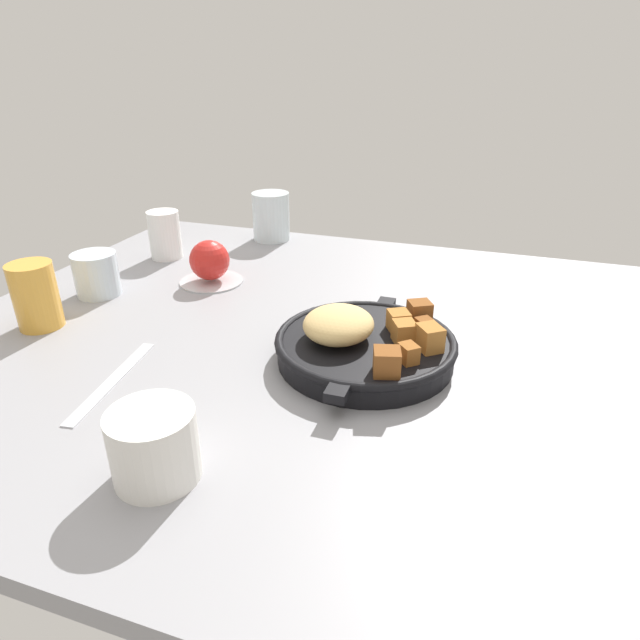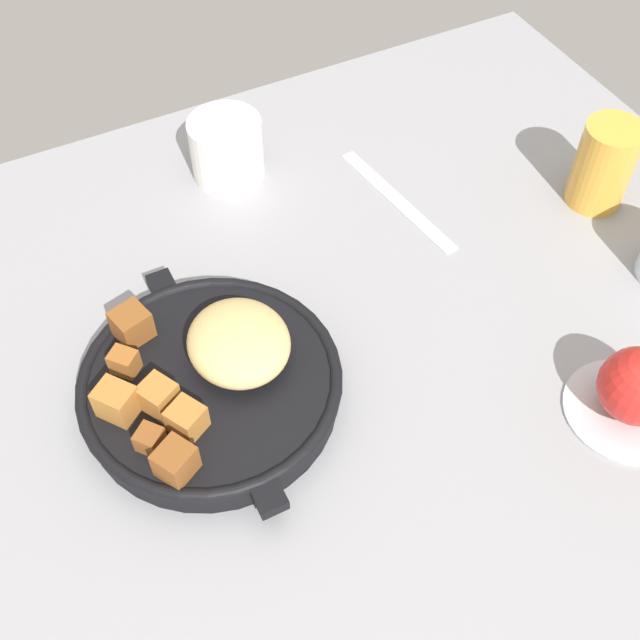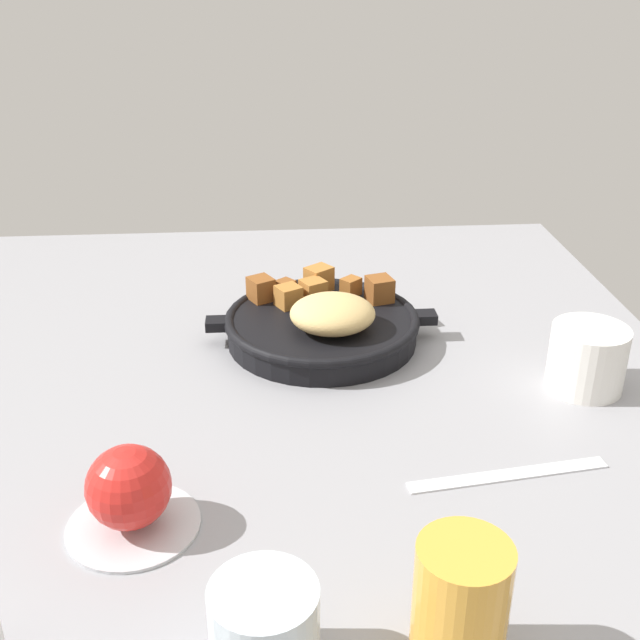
% 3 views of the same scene
% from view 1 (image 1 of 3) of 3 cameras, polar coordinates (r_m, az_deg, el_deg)
% --- Properties ---
extents(ground_plane, '(0.92, 1.04, 0.02)m').
position_cam_1_polar(ground_plane, '(0.80, -1.92, -2.04)').
color(ground_plane, gray).
extents(cast_iron_skillet, '(0.28, 0.24, 0.07)m').
position_cam_1_polar(cast_iron_skillet, '(0.71, 4.60, -2.45)').
color(cast_iron_skillet, black).
rests_on(cast_iron_skillet, ground_plane).
extents(saucer_plate, '(0.11, 0.11, 0.01)m').
position_cam_1_polar(saucer_plate, '(0.99, -11.27, 4.07)').
color(saucer_plate, '#B7BABF').
rests_on(saucer_plate, ground_plane).
extents(red_apple, '(0.07, 0.07, 0.07)m').
position_cam_1_polar(red_apple, '(0.97, -11.46, 6.14)').
color(red_apple, red).
rests_on(red_apple, saucer_plate).
extents(butter_knife, '(0.19, 0.04, 0.00)m').
position_cam_1_polar(butter_knife, '(0.72, -20.83, -5.88)').
color(butter_knife, silver).
rests_on(butter_knife, ground_plane).
extents(ceramic_mug_white, '(0.08, 0.08, 0.07)m').
position_cam_1_polar(ceramic_mug_white, '(0.54, -16.94, -12.41)').
color(ceramic_mug_white, silver).
rests_on(ceramic_mug_white, ground_plane).
extents(juice_glass_amber, '(0.06, 0.06, 0.10)m').
position_cam_1_polar(juice_glass_amber, '(0.89, -27.57, 2.26)').
color(juice_glass_amber, gold).
rests_on(juice_glass_amber, ground_plane).
extents(white_creamer_pitcher, '(0.06, 0.06, 0.09)m').
position_cam_1_polar(white_creamer_pitcher, '(1.12, -15.90, 8.55)').
color(white_creamer_pitcher, white).
rests_on(white_creamer_pitcher, ground_plane).
extents(water_glass_short, '(0.07, 0.07, 0.07)m').
position_cam_1_polar(water_glass_short, '(0.98, -22.31, 4.44)').
color(water_glass_short, silver).
rests_on(water_glass_short, ground_plane).
extents(water_glass_tall, '(0.08, 0.08, 0.10)m').
position_cam_1_polar(water_glass_tall, '(1.20, -5.13, 10.72)').
color(water_glass_tall, silver).
rests_on(water_glass_tall, ground_plane).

